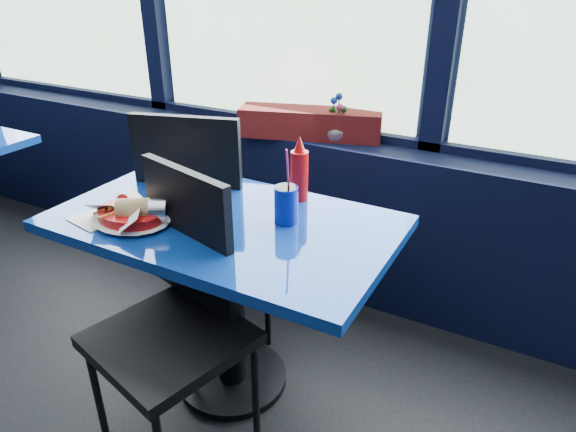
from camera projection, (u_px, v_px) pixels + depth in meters
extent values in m
cube|color=black|center=(274.00, 201.00, 2.77)|extent=(5.00, 0.26, 0.80)
cube|color=black|center=(280.00, 123.00, 2.65)|extent=(4.80, 0.08, 0.06)
cylinder|color=black|center=(233.00, 377.00, 2.12)|extent=(0.44, 0.44, 0.03)
cylinder|color=black|center=(229.00, 313.00, 1.98)|extent=(0.12, 0.12, 0.68)
cube|color=navy|center=(223.00, 223.00, 1.81)|extent=(1.20, 0.70, 0.04)
cube|color=black|center=(170.00, 339.00, 1.64)|extent=(0.54, 0.54, 0.04)
cube|color=black|center=(189.00, 237.00, 1.71)|extent=(0.41, 0.14, 0.48)
cylinder|color=black|center=(98.00, 398.00, 1.74)|extent=(0.03, 0.03, 0.45)
cylinder|color=black|center=(188.00, 344.00, 1.99)|extent=(0.03, 0.03, 0.45)
cylinder|color=black|center=(256.00, 395.00, 1.76)|extent=(0.03, 0.03, 0.45)
cube|color=black|center=(234.00, 222.00, 2.33)|extent=(0.58, 0.58, 0.04)
cube|color=black|center=(188.00, 178.00, 2.06)|extent=(0.43, 0.16, 0.51)
cylinder|color=black|center=(286.00, 254.00, 2.58)|extent=(0.03, 0.03, 0.48)
cylinder|color=black|center=(267.00, 300.00, 2.23)|extent=(0.03, 0.03, 0.48)
cylinder|color=black|center=(211.00, 246.00, 2.65)|extent=(0.03, 0.03, 0.48)
cylinder|color=black|center=(181.00, 289.00, 2.30)|extent=(0.03, 0.03, 0.48)
cube|color=maroon|center=(310.00, 123.00, 2.45)|extent=(0.69, 0.36, 0.13)
imported|color=silver|center=(336.00, 130.00, 2.40)|extent=(0.11, 0.11, 0.11)
cylinder|color=#1E5919|center=(333.00, 123.00, 2.39)|extent=(0.01, 0.01, 0.18)
sphere|color=#1B3D9D|center=(334.00, 101.00, 2.34)|extent=(0.03, 0.03, 0.03)
cylinder|color=#1E5919|center=(339.00, 127.00, 2.37)|extent=(0.01, 0.01, 0.15)
sphere|color=#C3396B|center=(340.00, 107.00, 2.33)|extent=(0.03, 0.03, 0.03)
cylinder|color=#1E5919|center=(338.00, 120.00, 2.39)|extent=(0.01, 0.01, 0.19)
sphere|color=#1B3D9D|center=(339.00, 96.00, 2.34)|extent=(0.03, 0.03, 0.03)
cylinder|color=#1E5919|center=(332.00, 126.00, 2.41)|extent=(0.01, 0.01, 0.13)
sphere|color=#1E5919|center=(332.00, 110.00, 2.38)|extent=(0.03, 0.03, 0.03)
cylinder|color=#1E5919|center=(343.00, 127.00, 2.38)|extent=(0.01, 0.01, 0.14)
sphere|color=#1E5919|center=(344.00, 109.00, 2.34)|extent=(0.03, 0.03, 0.03)
cylinder|color=#B50C0C|center=(131.00, 216.00, 1.76)|extent=(0.27, 0.27, 0.05)
cylinder|color=white|center=(131.00, 219.00, 1.77)|extent=(0.26, 0.26, 0.00)
cylinder|color=white|center=(159.00, 210.00, 1.73)|extent=(0.09, 0.10, 0.08)
sphere|color=#52291C|center=(124.00, 208.00, 1.74)|extent=(0.06, 0.06, 0.06)
cylinder|color=red|center=(123.00, 201.00, 1.74)|extent=(0.06, 0.06, 0.01)
cylinder|color=#B50C0C|center=(299.00, 176.00, 1.91)|extent=(0.07, 0.07, 0.19)
cone|color=#B50C0C|center=(300.00, 144.00, 1.85)|extent=(0.04, 0.04, 0.06)
cylinder|color=navy|center=(286.00, 205.00, 1.75)|extent=(0.08, 0.08, 0.13)
cylinder|color=black|center=(286.00, 188.00, 1.72)|extent=(0.07, 0.07, 0.01)
cylinder|color=#F1326D|center=(288.00, 173.00, 1.68)|extent=(0.03, 0.06, 0.18)
cube|color=white|center=(98.00, 218.00, 1.80)|extent=(0.18, 0.18, 0.00)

